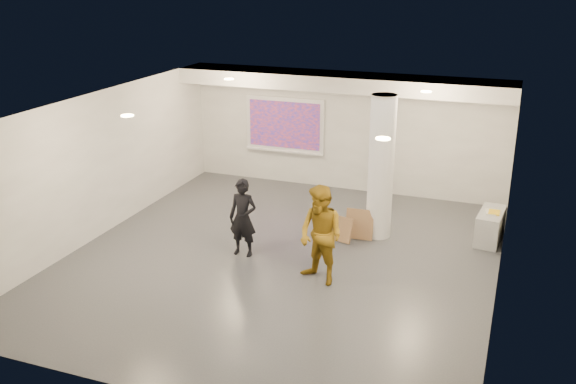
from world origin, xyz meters
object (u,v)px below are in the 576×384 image
at_px(credenza, 490,226).
at_px(woman, 243,218).
at_px(man, 321,235).
at_px(column, 381,168).
at_px(projection_screen, 285,125).

distance_m(credenza, woman, 5.10).
bearing_deg(man, credenza, 72.25).
distance_m(column, woman, 3.01).
relative_size(column, projection_screen, 1.43).
bearing_deg(projection_screen, man, -62.89).
distance_m(column, credenza, 2.57).
relative_size(woman, man, 0.86).
bearing_deg(credenza, column, -160.85).
xyz_separation_m(credenza, man, (-2.72, -2.97, 0.58)).
relative_size(projection_screen, credenza, 1.92).
height_order(projection_screen, credenza, projection_screen).
relative_size(column, credenza, 2.74).
xyz_separation_m(projection_screen, credenza, (5.32, -2.11, -1.21)).
xyz_separation_m(projection_screen, woman, (0.83, -4.50, -0.75)).
height_order(projection_screen, woman, projection_screen).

